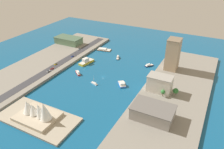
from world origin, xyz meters
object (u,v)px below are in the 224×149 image
tugboat_red (78,73)px  carpark_squat_concrete (153,112)px  yacht_sleek_gray (118,58)px  barge_flat_brown (104,50)px  ferry_yellow_fast (86,62)px  hatchback_blue (72,56)px  terminal_long_green (69,40)px  sedan_silver (79,49)px  sailboat_small_white (94,83)px  apartment_midrise_tan (173,54)px  van_white (48,71)px  opera_landmark (37,112)px  catamaran_blue (122,84)px  traffic_light_waterfront (76,54)px  hotel_broad_white (160,83)px  patrol_launch_navy (149,65)px  taxi_yellow_cab (56,64)px  pickup_red (52,68)px

tugboat_red → carpark_squat_concrete: (-113.76, 42.27, 7.81)m
yacht_sleek_gray → barge_flat_brown: yacht_sleek_gray is taller
ferry_yellow_fast → hatchback_blue: (26.51, -3.27, 1.45)m
terminal_long_green → sedan_silver: size_ratio=10.34×
sailboat_small_white → barge_flat_brown: sailboat_small_white is taller
sailboat_small_white → apartment_midrise_tan: bearing=-133.7°
van_white → opera_landmark: bearing=125.7°
catamaran_blue → traffic_light_waterfront: bearing=-21.7°
hotel_broad_white → traffic_light_waterfront: (135.65, -32.55, -4.83)m
van_white → barge_flat_brown: bearing=-103.2°
patrol_launch_navy → taxi_yellow_cab: taxi_yellow_cab is taller
taxi_yellow_cab → patrol_launch_navy: bearing=-151.8°
hotel_broad_white → hatchback_blue: hotel_broad_white is taller
hatchback_blue → pickup_red: size_ratio=0.96×
sailboat_small_white → taxi_yellow_cab: sailboat_small_white is taller
traffic_light_waterfront → taxi_yellow_cab: bearing=75.1°
tugboat_red → hatchback_blue: 48.84m
apartment_midrise_tan → opera_landmark: apartment_midrise_tan is taller
yacht_sleek_gray → patrol_launch_navy: size_ratio=1.13×
sailboat_small_white → taxi_yellow_cab: 72.57m
barge_flat_brown → apartment_midrise_tan: apartment_midrise_tan is taller
patrol_launch_navy → van_white: size_ratio=2.52×
hatchback_blue → apartment_midrise_tan: bearing=-168.1°
taxi_yellow_cab → traffic_light_waterfront: bearing=-104.9°
hatchback_blue → patrol_launch_navy: bearing=-165.0°
apartment_midrise_tan → pickup_red: size_ratio=8.44×
catamaran_blue → taxi_yellow_cab: taxi_yellow_cab is taller
ferry_yellow_fast → pickup_red: 48.89m
patrol_launch_navy → van_white: (107.39, 81.56, 2.92)m
carpark_squat_concrete → sedan_silver: bearing=-33.8°
sailboat_small_white → van_white: sailboat_small_white is taller
apartment_midrise_tan → sailboat_small_white: bearing=46.3°
pickup_red → opera_landmark: 97.12m
ferry_yellow_fast → opera_landmark: size_ratio=0.69×
terminal_long_green → sedan_silver: bearing=153.9°
terminal_long_green → apartment_midrise_tan: size_ratio=1.09×
catamaran_blue → sailboat_small_white: bearing=22.7°
sailboat_small_white → carpark_squat_concrete: bearing=159.6°
apartment_midrise_tan → hatchback_blue: (138.34, 29.06, -19.65)m
apartment_midrise_tan → pickup_red: (138.55, 73.25, -19.67)m
apartment_midrise_tan → traffic_light_waterfront: bearing=11.0°
taxi_yellow_cab → apartment_midrise_tan: bearing=-157.0°
van_white → carpark_squat_concrete: bearing=170.6°
tugboat_red → hotel_broad_white: (-105.77, -5.19, 10.73)m
patrol_launch_navy → barge_flat_brown: (83.51, -20.65, -0.04)m
terminal_long_green → carpark_squat_concrete: size_ratio=1.16×
patrol_launch_navy → hatchback_blue: hatchback_blue is taller
apartment_midrise_tan → van_white: size_ratio=8.41×
yacht_sleek_gray → terminal_long_green: (97.25, -9.96, 7.27)m
hotel_broad_white → carpark_squat_concrete: size_ratio=0.69×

